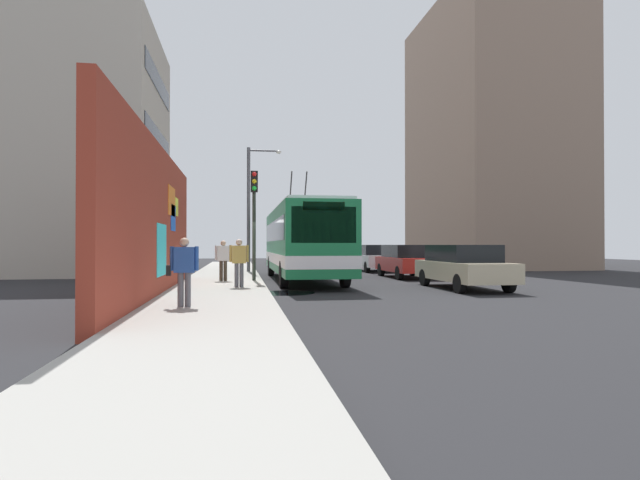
{
  "coord_description": "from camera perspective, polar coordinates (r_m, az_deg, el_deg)",
  "views": [
    {
      "loc": [
        -19.53,
        0.91,
        1.58
      ],
      "look_at": [
        0.43,
        -2.27,
        1.77
      ],
      "focal_mm": 28.31,
      "sensor_mm": 36.0,
      "label": 1
    }
  ],
  "objects": [
    {
      "name": "pedestrian_at_curb",
      "position": [
        17.35,
        -9.14,
        -2.13
      ],
      "size": [
        0.22,
        0.66,
        1.62
      ],
      "color": "#595960",
      "rests_on": "sidewalk_slab"
    },
    {
      "name": "building_far_right",
      "position": [
        39.37,
        18.58,
        10.94
      ],
      "size": [
        12.79,
        8.48,
        18.8
      ],
      "color": "gray",
      "rests_on": "ground_plane"
    },
    {
      "name": "parked_car_red",
      "position": [
        24.59,
        9.73,
        -2.28
      ],
      "size": [
        4.47,
        1.9,
        1.58
      ],
      "color": "#B21E19",
      "rests_on": "ground_plane"
    },
    {
      "name": "traffic_light",
      "position": [
        20.34,
        -7.46,
        3.73
      ],
      "size": [
        0.49,
        0.28,
        4.4
      ],
      "color": "#2D382D",
      "rests_on": "sidewalk_slab"
    },
    {
      "name": "street_lamp",
      "position": [
        27.59,
        -7.65,
        4.49
      ],
      "size": [
        0.44,
        1.86,
        6.7
      ],
      "color": "#4C4C51",
      "rests_on": "sidewalk_slab"
    },
    {
      "name": "sidewalk_slab",
      "position": [
        19.6,
        -11.08,
        -4.95
      ],
      "size": [
        48.0,
        3.2,
        0.15
      ],
      "primitive_type": "cube",
      "color": "#9E9B93",
      "rests_on": "ground_plane"
    },
    {
      "name": "building_far_left",
      "position": [
        31.23,
        -24.61,
        8.97
      ],
      "size": [
        9.75,
        7.4,
        13.44
      ],
      "color": "#B2A899",
      "rests_on": "ground_plane"
    },
    {
      "name": "graffiti_wall",
      "position": [
        15.72,
        -17.97,
        1.91
      ],
      "size": [
        13.95,
        0.32,
        4.5
      ],
      "color": "maroon",
      "rests_on": "ground_plane"
    },
    {
      "name": "city_bus",
      "position": [
        22.17,
        -2.02,
        -0.0
      ],
      "size": [
        11.66,
        2.56,
        5.0
      ],
      "color": "#19723F",
      "rests_on": "ground_plane"
    },
    {
      "name": "pedestrian_near_wall",
      "position": [
        12.09,
        -15.14,
        -2.92
      ],
      "size": [
        0.22,
        0.73,
        1.6
      ],
      "color": "#595960",
      "rests_on": "sidewalk_slab"
    },
    {
      "name": "parked_car_champagne",
      "position": [
        18.81,
        15.86,
        -2.8
      ],
      "size": [
        4.78,
        1.93,
        1.58
      ],
      "color": "#C6B793",
      "rests_on": "ground_plane"
    },
    {
      "name": "pedestrian_midblock",
      "position": [
        20.44,
        -10.89,
        -1.93
      ],
      "size": [
        0.22,
        0.65,
        1.6
      ],
      "color": "#3F3326",
      "rests_on": "sidewalk_slab"
    },
    {
      "name": "curbside_puddle",
      "position": [
        16.65,
        -3.82,
        -5.99
      ],
      "size": [
        1.88,
        1.88,
        0.0
      ],
      "primitive_type": "cylinder",
      "color": "black",
      "rests_on": "ground_plane"
    },
    {
      "name": "parked_car_white",
      "position": [
        30.15,
        6.17,
        -1.96
      ],
      "size": [
        4.35,
        1.87,
        1.58
      ],
      "color": "white",
      "rests_on": "ground_plane"
    },
    {
      "name": "ground_plane",
      "position": [
        19.62,
        -6.38,
        -5.17
      ],
      "size": [
        80.0,
        80.0,
        0.0
      ],
      "primitive_type": "plane",
      "color": "#232326"
    }
  ]
}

